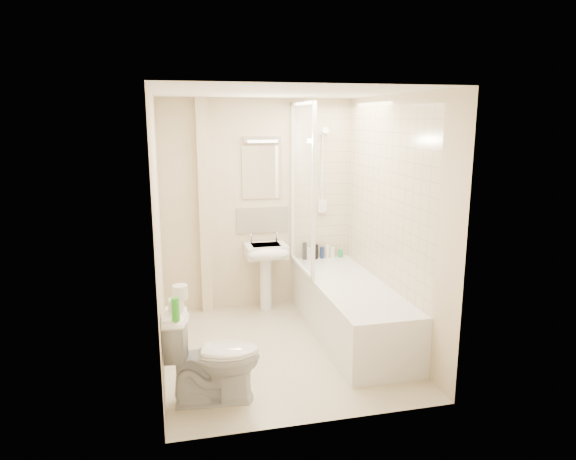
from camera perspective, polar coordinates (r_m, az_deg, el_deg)
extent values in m
plane|color=beige|center=(5.08, -0.64, -13.10)|extent=(2.50, 2.50, 0.00)
cube|color=beige|center=(5.90, -3.31, 2.73)|extent=(2.20, 0.02, 2.40)
cube|color=beige|center=(4.59, -14.21, -0.41)|extent=(0.02, 2.50, 2.40)
cube|color=beige|center=(5.04, 11.62, 0.84)|extent=(0.02, 2.50, 2.40)
cube|color=white|center=(4.59, -0.72, 15.05)|extent=(2.20, 2.50, 0.02)
cube|color=beige|center=(6.03, 3.75, 5.09)|extent=(0.70, 0.01, 1.75)
cube|color=beige|center=(5.18, 10.69, 3.71)|extent=(0.01, 2.10, 1.75)
cube|color=beige|center=(5.77, -9.29, 2.37)|extent=(0.12, 0.12, 2.40)
cube|color=beige|center=(5.93, -2.84, 1.11)|extent=(0.60, 0.02, 0.30)
cube|color=white|center=(5.84, -2.90, 6.41)|extent=(0.46, 0.01, 0.60)
cube|color=silver|center=(5.79, -2.90, 10.03)|extent=(0.42, 0.07, 0.07)
cube|color=white|center=(5.35, 6.84, -8.66)|extent=(0.70, 2.10, 0.55)
cube|color=white|center=(5.27, 6.90, -6.42)|extent=(0.56, 1.96, 0.05)
cube|color=white|center=(5.51, 1.58, 4.69)|extent=(0.01, 0.90, 1.80)
cube|color=white|center=(5.92, 0.52, 5.24)|extent=(0.04, 0.04, 1.80)
cube|color=white|center=(5.08, 2.87, 4.03)|extent=(0.04, 0.04, 1.80)
cube|color=white|center=(5.46, 1.64, 13.88)|extent=(0.04, 0.90, 0.04)
cube|color=white|center=(5.69, 1.53, -4.11)|extent=(0.04, 0.90, 0.03)
cylinder|color=white|center=(5.99, 3.83, 6.25)|extent=(0.02, 0.02, 0.90)
cylinder|color=white|center=(6.05, 3.77, 2.01)|extent=(0.05, 0.05, 0.02)
cylinder|color=white|center=(5.96, 3.89, 10.56)|extent=(0.05, 0.05, 0.02)
cylinder|color=white|center=(5.90, 4.09, 10.83)|extent=(0.08, 0.11, 0.11)
cube|color=white|center=(6.04, 3.79, 2.66)|extent=(0.10, 0.05, 0.14)
cylinder|color=white|center=(5.96, 3.72, 6.70)|extent=(0.01, 0.13, 0.84)
cylinder|color=white|center=(5.96, -2.49, -5.97)|extent=(0.13, 0.13, 0.62)
cube|color=white|center=(5.82, -2.47, -2.31)|extent=(0.46, 0.36, 0.14)
ellipsoid|color=white|center=(5.66, -2.15, -2.73)|extent=(0.46, 0.20, 0.14)
cube|color=silver|center=(5.80, -2.48, -1.79)|extent=(0.32, 0.23, 0.04)
cylinder|color=white|center=(5.87, -4.14, -1.03)|extent=(0.03, 0.03, 0.10)
cylinder|color=white|center=(5.92, -1.24, -0.88)|extent=(0.03, 0.03, 0.10)
sphere|color=white|center=(5.86, -4.15, -0.56)|extent=(0.04, 0.04, 0.04)
sphere|color=white|center=(5.91, -1.24, -0.41)|extent=(0.04, 0.04, 0.04)
cylinder|color=black|center=(6.04, 1.86, -2.34)|extent=(0.05, 0.05, 0.20)
cylinder|color=white|center=(6.06, 2.30, -2.61)|extent=(0.06, 0.06, 0.14)
cylinder|color=black|center=(6.08, 3.06, -2.41)|extent=(0.07, 0.07, 0.17)
cylinder|color=navy|center=(6.11, 3.80, -2.53)|extent=(0.05, 0.05, 0.14)
cylinder|color=beige|center=(6.12, 4.39, -2.39)|extent=(0.05, 0.05, 0.16)
cylinder|color=white|center=(6.14, 4.94, -2.49)|extent=(0.06, 0.06, 0.13)
cylinder|color=green|center=(6.18, 5.86, -2.59)|extent=(0.05, 0.05, 0.09)
imported|color=white|center=(4.15, -8.32, -13.72)|extent=(0.55, 0.80, 0.74)
cylinder|color=white|center=(4.05, -12.34, -8.13)|extent=(0.12, 0.12, 0.09)
cylinder|color=white|center=(4.01, -11.89, -6.78)|extent=(0.11, 0.11, 0.11)
cylinder|color=green|center=(3.85, -12.40, -8.61)|extent=(0.06, 0.06, 0.17)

